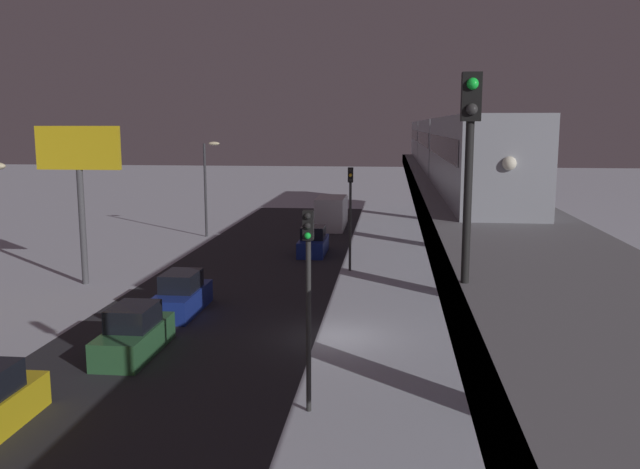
% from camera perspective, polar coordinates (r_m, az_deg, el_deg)
% --- Properties ---
extents(ground_plane, '(240.00, 240.00, 0.00)m').
position_cam_1_polar(ground_plane, '(29.03, 1.37, -8.66)').
color(ground_plane, silver).
extents(avenue_asphalt, '(11.00, 89.04, 0.01)m').
position_cam_1_polar(avenue_asphalt, '(30.19, -10.82, -8.11)').
color(avenue_asphalt, '#28282D').
rests_on(avenue_asphalt, ground_plane).
extents(elevated_railway, '(5.00, 89.04, 5.90)m').
position_cam_1_polar(elevated_railway, '(28.02, 13.24, 1.14)').
color(elevated_railway, slate).
rests_on(elevated_railway, ground_plane).
extents(subway_train, '(2.94, 55.47, 3.40)m').
position_cam_1_polar(subway_train, '(49.03, 10.40, 7.65)').
color(subway_train, '#999EA8').
rests_on(subway_train, elevated_railway).
extents(rail_signal, '(0.36, 0.41, 4.00)m').
position_cam_1_polar(rail_signal, '(13.02, 12.60, 7.72)').
color(rail_signal, black).
rests_on(rail_signal, elevated_railway).
extents(sedan_blue, '(1.80, 4.44, 1.97)m').
position_cam_1_polar(sedan_blue, '(47.01, -0.58, -0.71)').
color(sedan_blue, navy).
rests_on(sedan_blue, ground_plane).
extents(sedan_green, '(1.80, 4.62, 1.97)m').
position_cam_1_polar(sedan_green, '(27.67, -15.51, -8.18)').
color(sedan_green, '#2D6038').
rests_on(sedan_green, ground_plane).
extents(sedan_blue_2, '(1.80, 4.72, 1.97)m').
position_cam_1_polar(sedan_blue_2, '(33.17, -11.67, -5.13)').
color(sedan_blue_2, navy).
rests_on(sedan_blue_2, ground_plane).
extents(box_truck, '(2.40, 7.40, 2.80)m').
position_cam_1_polar(box_truck, '(59.22, 1.02, 1.90)').
color(box_truck, silver).
rests_on(box_truck, ground_plane).
extents(traffic_light_near, '(0.32, 0.44, 6.40)m').
position_cam_1_polar(traffic_light_near, '(20.60, -0.99, -4.03)').
color(traffic_light_near, '#2D2D2D').
rests_on(traffic_light_near, ground_plane).
extents(traffic_light_mid, '(0.32, 0.44, 6.40)m').
position_cam_1_polar(traffic_light_mid, '(41.16, 2.59, 2.64)').
color(traffic_light_mid, '#2D2D2D').
rests_on(traffic_light_mid, ground_plane).
extents(commercial_billboard, '(4.80, 0.36, 8.90)m').
position_cam_1_polar(commercial_billboard, '(39.72, -19.80, 5.68)').
color(commercial_billboard, '#4C4C51').
rests_on(commercial_billboard, ground_plane).
extents(street_lamp_far, '(1.35, 0.44, 7.65)m').
position_cam_1_polar(street_lamp_far, '(54.70, -9.51, 4.81)').
color(street_lamp_far, '#38383D').
rests_on(street_lamp_far, ground_plane).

